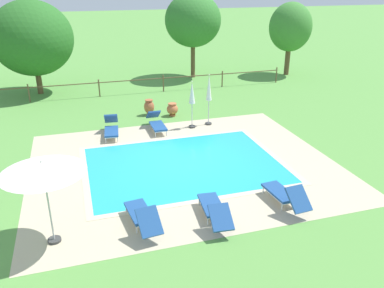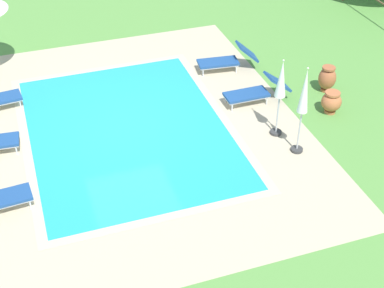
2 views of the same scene
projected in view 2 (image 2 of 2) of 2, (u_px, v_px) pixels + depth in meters
ground_plane at (127, 130)px, 15.59m from camera, size 160.00×160.00×0.00m
pool_deck_paving at (127, 130)px, 15.58m from camera, size 11.44×9.52×0.01m
swimming_pool_water at (127, 130)px, 15.58m from camera, size 7.17×5.25×0.01m
pool_coping_rim at (127, 129)px, 15.58m from camera, size 7.65×5.73×0.01m
sun_lounger_north_near_steps at (256, 91)px, 16.55m from camera, size 0.62×2.00×0.84m
sun_lounger_north_far at (226, 60)px, 18.13m from camera, size 0.81×2.01×0.89m
patio_umbrella_closed_row_west at (281, 84)px, 14.51m from camera, size 0.32×0.32×2.28m
patio_umbrella_closed_row_mid_west at (304, 97)px, 13.81m from camera, size 0.32×0.32×2.49m
terracotta_urn_near_fence at (331, 102)px, 16.08m from camera, size 0.58×0.58×0.68m
terracotta_urn_by_tree at (327, 78)px, 17.03m from camera, size 0.53×0.53×0.82m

